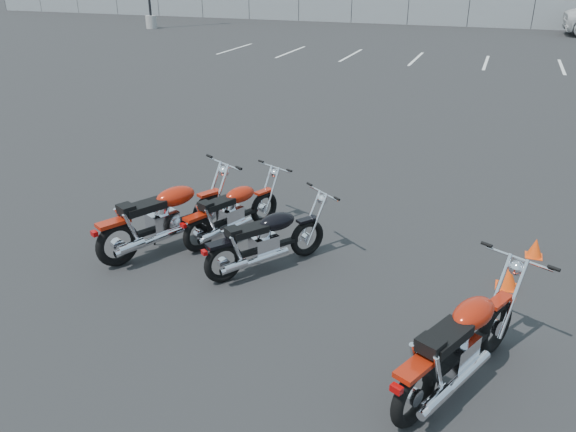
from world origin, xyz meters
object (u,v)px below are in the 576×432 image
(motorcycle_third_red, at_px, (233,211))
(motorcycle_rear_red, at_px, (460,344))
(motorcycle_front_red, at_px, (165,217))
(motorcycle_second_black, at_px, (267,240))

(motorcycle_third_red, relative_size, motorcycle_rear_red, 0.88)
(motorcycle_front_red, relative_size, motorcycle_third_red, 1.16)
(motorcycle_second_black, relative_size, motorcycle_rear_red, 0.83)
(motorcycle_second_black, relative_size, motorcycle_third_red, 0.95)
(motorcycle_front_red, distance_m, motorcycle_rear_red, 4.64)
(motorcycle_second_black, bearing_deg, motorcycle_front_red, 178.82)
(motorcycle_second_black, xyz_separation_m, motorcycle_rear_red, (2.73, -1.54, 0.06))
(motorcycle_rear_red, bearing_deg, motorcycle_front_red, 160.21)
(motorcycle_front_red, xyz_separation_m, motorcycle_rear_red, (4.37, -1.57, -0.01))
(motorcycle_front_red, height_order, motorcycle_second_black, motorcycle_front_red)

